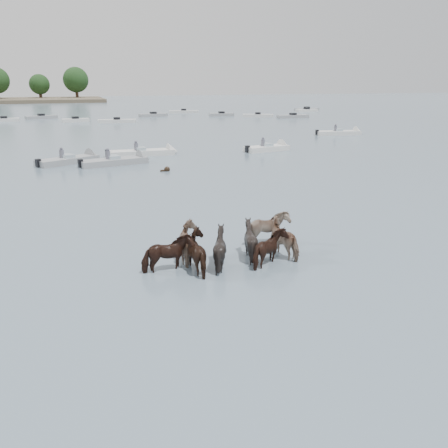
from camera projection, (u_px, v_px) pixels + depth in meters
name	position (u px, v px, depth m)	size (l,w,h in m)	color
ground	(211.00, 271.00, 16.29)	(400.00, 400.00, 0.00)	slate
pony_herd	(232.00, 245.00, 17.08)	(6.56, 3.43, 1.57)	black
swimming_pony	(166.00, 170.00, 34.21)	(0.72, 0.44, 0.44)	black
motorboat_a	(76.00, 159.00, 37.88)	(5.47, 4.03, 1.92)	gray
motorboat_b	(123.00, 161.00, 37.18)	(5.88, 2.85, 1.92)	gray
motorboat_c	(150.00, 152.00, 41.60)	(6.42, 1.68, 1.92)	silver
motorboat_d	(273.00, 148.00, 44.34)	(5.05, 2.53, 1.92)	silver
motorboat_e	(344.00, 133.00, 57.32)	(6.09, 2.52, 1.92)	silver
distant_flotilla	(87.00, 117.00, 81.77)	(101.76, 29.52, 0.93)	silver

